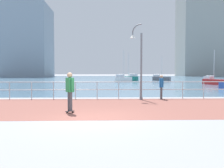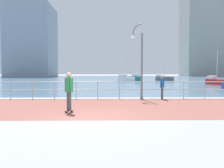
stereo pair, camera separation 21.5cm
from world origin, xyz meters
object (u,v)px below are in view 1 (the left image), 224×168
(skateboarder, at_px, (70,89))
(sailboat_teal, at_px, (129,78))
(bystander, at_px, (161,85))
(sailboat_blue, at_px, (213,81))
(sailboat_yellow, at_px, (161,78))
(lamppost, at_px, (138,58))
(sailboat_red, at_px, (123,79))

(skateboarder, height_order, sailboat_teal, sailboat_teal)
(skateboarder, bearing_deg, bystander, 45.49)
(bystander, relative_size, sailboat_blue, 0.33)
(sailboat_blue, height_order, sailboat_yellow, sailboat_yellow)
(lamppost, distance_m, bystander, 2.30)
(skateboarder, height_order, sailboat_yellow, sailboat_yellow)
(lamppost, height_order, sailboat_blue, lamppost)
(skateboarder, relative_size, sailboat_red, 0.32)
(skateboarder, distance_m, sailboat_blue, 28.56)
(lamppost, height_order, sailboat_yellow, sailboat_yellow)
(sailboat_blue, relative_size, sailboat_yellow, 0.97)
(lamppost, distance_m, sailboat_yellow, 35.72)
(sailboat_teal, height_order, sailboat_yellow, sailboat_teal)
(lamppost, height_order, sailboat_red, sailboat_red)
(skateboarder, xyz_separation_m, sailboat_red, (4.90, 32.66, -0.53))
(sailboat_blue, bearing_deg, sailboat_teal, 122.20)
(skateboarder, height_order, sailboat_red, sailboat_red)
(lamppost, relative_size, sailboat_yellow, 0.98)
(lamppost, bearing_deg, sailboat_teal, 85.09)
(sailboat_red, distance_m, sailboat_yellow, 10.51)
(sailboat_teal, bearing_deg, sailboat_red, -104.59)
(skateboarder, height_order, bystander, skateboarder)
(bystander, bearing_deg, sailboat_teal, 87.61)
(skateboarder, distance_m, sailboat_teal, 39.59)
(lamppost, relative_size, sailboat_blue, 1.00)
(sailboat_blue, height_order, sailboat_teal, sailboat_teal)
(sailboat_red, relative_size, sailboat_teal, 1.01)
(lamppost, bearing_deg, sailboat_blue, 55.08)
(sailboat_blue, bearing_deg, sailboat_yellow, 102.24)
(sailboat_blue, distance_m, sailboat_yellow, 16.44)
(sailboat_blue, bearing_deg, sailboat_red, 141.08)
(sailboat_red, bearing_deg, sailboat_yellow, 39.91)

